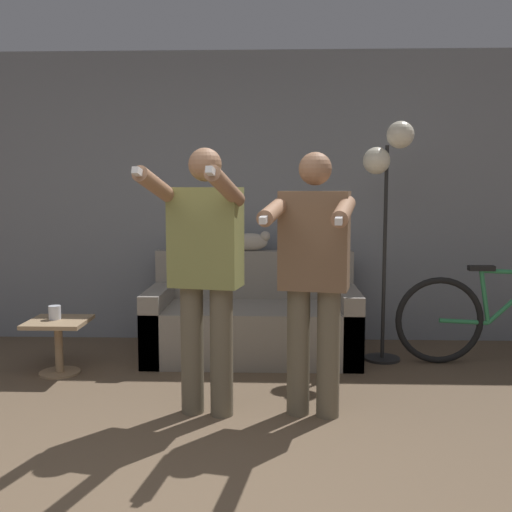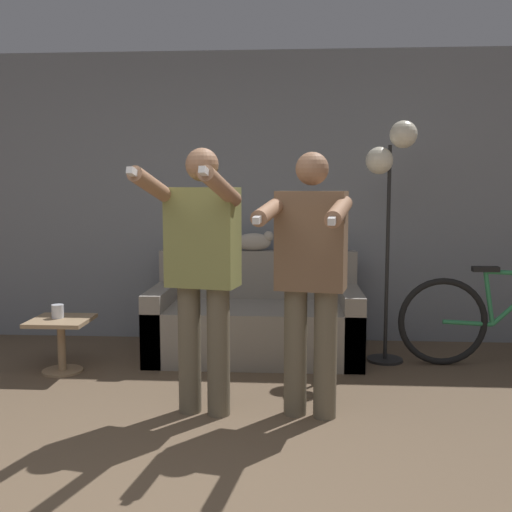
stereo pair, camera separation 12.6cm
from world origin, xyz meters
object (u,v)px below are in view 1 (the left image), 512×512
object	(u,v)px
cat	(251,241)
side_table	(58,335)
person_left	(205,263)
floor_lamp	(388,171)
person_right	(314,268)
cup	(55,312)
bicycle	(504,319)
couch	(253,323)

from	to	relation	value
cat	side_table	bearing A→B (deg)	-149.12
person_left	floor_lamp	distance (m)	1.88
person_right	cup	distance (m)	2.10
bicycle	side_table	bearing A→B (deg)	-173.85
floor_lamp	cup	distance (m)	2.78
person_right	bicycle	world-z (taller)	person_right
couch	person_right	xyz separation A→B (m)	(0.41, -1.31, 0.64)
cat	floor_lamp	xyz separation A→B (m)	(1.09, -0.39, 0.59)
couch	cup	distance (m)	1.56
couch	cat	distance (m)	0.72
floor_lamp	couch	bearing A→B (deg)	175.68
person_left	side_table	world-z (taller)	person_left
floor_lamp	bicycle	size ratio (longest dim) A/B	1.12
couch	person_right	distance (m)	1.52
couch	floor_lamp	xyz separation A→B (m)	(1.06, -0.08, 1.24)
floor_lamp	cup	xyz separation A→B (m)	(-2.53, -0.42, -1.06)
person_right	side_table	distance (m)	2.10
bicycle	cup	bearing A→B (deg)	-174.31
cat	cup	bearing A→B (deg)	-150.39
bicycle	person_left	bearing A→B (deg)	-152.67
person_left	floor_lamp	xyz separation A→B (m)	(1.30, 1.23, 0.58)
couch	floor_lamp	size ratio (longest dim) A/B	0.90
person_left	bicycle	world-z (taller)	person_left
couch	side_table	world-z (taller)	couch
side_table	bicycle	distance (m)	3.44
person_left	cat	xyz separation A→B (m)	(0.21, 1.62, -0.01)
person_left	person_right	xyz separation A→B (m)	(0.65, -0.00, -0.03)
cup	couch	bearing A→B (deg)	19.00
cat	cup	size ratio (longest dim) A/B	4.09
person_right	side_table	world-z (taller)	person_right
cup	person_left	bearing A→B (deg)	-33.23
side_table	bicycle	size ratio (longest dim) A/B	0.25
person_left	cat	bearing A→B (deg)	94.55
person_left	person_right	bearing A→B (deg)	11.82
side_table	bicycle	xyz separation A→B (m)	(3.42, 0.37, 0.07)
couch	person_left	xyz separation A→B (m)	(-0.24, -1.31, 0.66)
couch	cup	bearing A→B (deg)	-161.00
floor_lamp	bicycle	bearing A→B (deg)	-4.98
person_right	cup	world-z (taller)	person_right
person_left	floor_lamp	world-z (taller)	floor_lamp
person_left	cat	world-z (taller)	person_left
couch	bicycle	distance (m)	2.00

